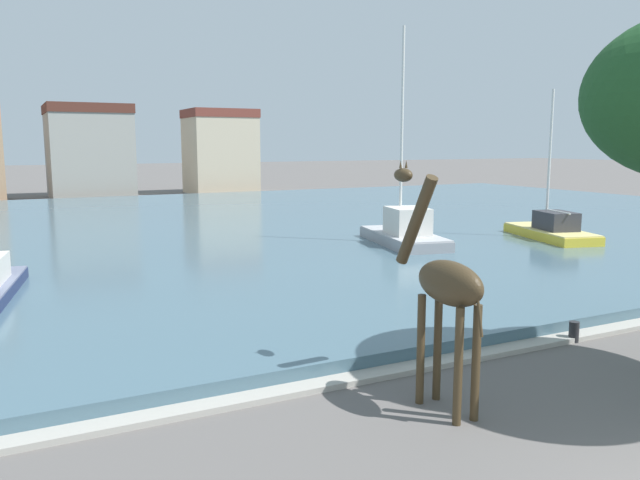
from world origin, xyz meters
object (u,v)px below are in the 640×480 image
(giraffe_statue, at_px, (445,286))
(mooring_bollard, at_px, (574,332))
(sailboat_yellow, at_px, (546,233))
(sailboat_grey, at_px, (400,236))

(giraffe_statue, bearing_deg, mooring_bollard, 17.80)
(giraffe_statue, xyz_separation_m, mooring_bollard, (5.24, 1.68, -2.01))
(sailboat_yellow, xyz_separation_m, sailboat_grey, (-7.01, 1.70, 0.10))
(giraffe_statue, bearing_deg, sailboat_grey, 58.65)
(sailboat_yellow, bearing_deg, mooring_bollard, -133.75)
(sailboat_yellow, height_order, sailboat_grey, sailboat_grey)
(sailboat_grey, xyz_separation_m, mooring_bollard, (-3.52, -12.69, -0.42))
(giraffe_statue, relative_size, sailboat_yellow, 0.62)
(giraffe_statue, xyz_separation_m, sailboat_yellow, (15.77, 12.68, -1.68))
(giraffe_statue, relative_size, sailboat_grey, 0.46)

